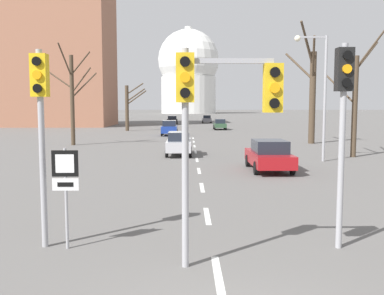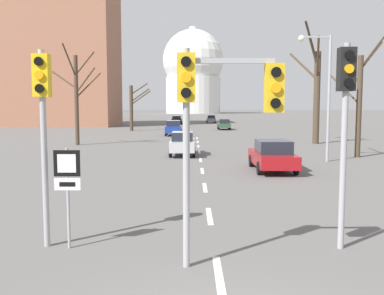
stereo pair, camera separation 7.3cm
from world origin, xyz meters
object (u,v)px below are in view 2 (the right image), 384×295
object	(u,v)px
street_lamp_right	(321,84)
sedan_distant_centre	(209,119)
traffic_signal_near_right	(343,107)
sedan_far_left	(181,143)
traffic_signal_centre_tall	(216,103)
traffic_signal_near_left	(41,110)
sedan_far_right	(271,155)
sedan_mid_centre	(172,128)
sedan_near_right	(222,124)
sedan_near_left	(175,120)
route_sign_post	(66,181)

from	to	relation	value
street_lamp_right	sedan_distant_centre	world-z (taller)	street_lamp_right
traffic_signal_near_right	sedan_far_left	size ratio (longest dim) A/B	1.07
traffic_signal_centre_tall	sedan_distant_centre	world-z (taller)	traffic_signal_centre_tall
traffic_signal_near_left	sedan_distant_centre	bearing A→B (deg)	84.51
street_lamp_right	traffic_signal_near_left	bearing A→B (deg)	-125.58
traffic_signal_near_right	sedan_far_right	distance (m)	12.26
street_lamp_right	sedan_mid_centre	size ratio (longest dim) A/B	1.88
traffic_signal_near_left	sedan_distant_centre	size ratio (longest dim) A/B	1.10
sedan_far_left	sedan_far_right	distance (m)	8.45
sedan_near_right	sedan_near_left	bearing A→B (deg)	111.97
sedan_mid_centre	sedan_distant_centre	distance (m)	36.98
sedan_near_left	sedan_mid_centre	size ratio (longest dim) A/B	1.03
sedan_near_left	traffic_signal_near_left	bearing A→B (deg)	-90.50
street_lamp_right	sedan_far_left	world-z (taller)	street_lamp_right
street_lamp_right	sedan_mid_centre	distance (m)	25.04
traffic_signal_near_left	sedan_near_right	world-z (taller)	traffic_signal_near_left
traffic_signal_near_right	sedan_distant_centre	size ratio (longest dim) A/B	1.13
sedan_far_left	sedan_far_right	size ratio (longest dim) A/B	0.95
sedan_far_right	sedan_near_right	bearing A→B (deg)	89.39
traffic_signal_near_left	traffic_signal_centre_tall	bearing A→B (deg)	-18.25
sedan_near_right	sedan_distant_centre	xyz separation A→B (m)	(-0.74, 24.29, 0.01)
traffic_signal_centre_tall	sedan_distant_centre	xyz separation A→B (m)	(3.27, 76.07, -2.56)
traffic_signal_near_right	street_lamp_right	size ratio (longest dim) A/B	0.63
traffic_signal_centre_tall	sedan_near_right	xyz separation A→B (m)	(4.00, 51.78, -2.57)
traffic_signal_near_right	sedan_far_left	world-z (taller)	traffic_signal_near_right
sedan_near_left	sedan_far_right	bearing A→B (deg)	-83.07
sedan_far_left	sedan_distant_centre	xyz separation A→B (m)	(4.42, 55.94, -0.04)
sedan_near_right	sedan_mid_centre	xyz separation A→B (m)	(-6.60, -12.22, 0.09)
route_sign_post	street_lamp_right	bearing A→B (deg)	56.07
traffic_signal_centre_tall	sedan_far_right	size ratio (longest dim) A/B	0.97
sedan_mid_centre	traffic_signal_near_left	bearing A→B (deg)	-91.99
street_lamp_right	sedan_near_left	world-z (taller)	street_lamp_right
route_sign_post	street_lamp_right	xyz separation A→B (m)	(10.54, 15.66, 3.00)
route_sign_post	traffic_signal_near_right	bearing A→B (deg)	-0.05
sedan_mid_centre	route_sign_post	bearing A→B (deg)	-91.14
route_sign_post	sedan_distant_centre	bearing A→B (deg)	84.94
traffic_signal_near_right	sedan_distant_centre	distance (m)	74.97
traffic_signal_centre_tall	sedan_far_left	xyz separation A→B (m)	(-1.15, 20.12, -2.52)
sedan_far_left	sedan_near_right	bearing A→B (deg)	80.75
sedan_mid_centre	sedan_distant_centre	xyz separation A→B (m)	(5.86, 36.51, -0.08)
traffic_signal_near_left	sedan_mid_centre	world-z (taller)	traffic_signal_near_left
street_lamp_right	sedan_near_left	distance (m)	54.28
sedan_near_left	sedan_mid_centre	bearing A→B (deg)	-88.63
sedan_near_left	traffic_signal_near_right	bearing A→B (deg)	-84.81
traffic_signal_near_right	route_sign_post	bearing A→B (deg)	179.95
street_lamp_right	sedan_far_left	distance (m)	9.73
sedan_far_left	traffic_signal_near_left	bearing A→B (deg)	-98.37
sedan_near_right	sedan_far_left	size ratio (longest dim) A/B	0.95
sedan_near_right	sedan_far_right	world-z (taller)	sedan_far_right
sedan_far_left	traffic_signal_centre_tall	bearing A→B (deg)	-86.72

